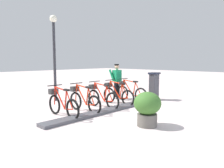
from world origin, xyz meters
TOP-DOWN VIEW (x-y plane):
  - ground_plane at (0.00, 0.00)m, footprint 60.00×60.00m
  - dock_rail_base at (0.00, 0.00)m, footprint 0.44×5.27m
  - payment_kiosk at (0.05, -3.09)m, footprint 0.36×0.52m
  - bike_docked_0 at (0.62, -2.04)m, footprint 1.72×0.54m
  - bike_docked_1 at (0.62, -1.14)m, footprint 1.72×0.54m
  - bike_docked_2 at (0.62, -0.25)m, footprint 1.72×0.54m
  - bike_docked_3 at (0.62, 0.65)m, footprint 1.72×0.54m
  - bike_docked_4 at (0.62, 1.54)m, footprint 1.72×0.54m
  - worker_near_rack at (1.49, -2.09)m, footprint 0.47×0.63m
  - lamp_post at (3.16, 0.21)m, footprint 0.32×0.32m
  - planter_bush at (-1.97, 0.46)m, footprint 0.76×0.76m

SIDE VIEW (x-z plane):
  - ground_plane at x=0.00m, z-range 0.00..0.00m
  - dock_rail_base at x=0.00m, z-range 0.00..0.10m
  - bike_docked_0 at x=0.62m, z-range -0.08..0.94m
  - bike_docked_1 at x=0.62m, z-range -0.08..0.94m
  - bike_docked_2 at x=0.62m, z-range -0.08..0.94m
  - bike_docked_3 at x=0.62m, z-range -0.08..0.94m
  - bike_docked_4 at x=0.62m, z-range -0.08..0.94m
  - planter_bush at x=-1.97m, z-range 0.06..1.03m
  - payment_kiosk at x=0.05m, z-range 0.03..1.31m
  - worker_near_rack at x=1.49m, z-range 0.08..1.74m
  - lamp_post at x=3.16m, z-range 0.60..4.41m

